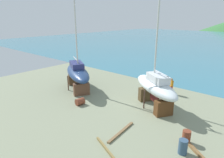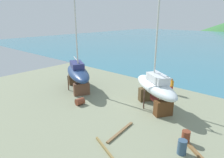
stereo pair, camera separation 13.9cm
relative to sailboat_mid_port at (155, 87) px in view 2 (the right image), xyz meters
The scene contains 11 objects.
ground_plane 4.19m from the sailboat_mid_port, 103.79° to the right, with size 40.55×40.55×0.00m, color gray.
sailboat_mid_port is the anchor object (origin of this frame).
sailboat_small_center 9.23m from the sailboat_mid_port, behind, with size 7.45×5.41×13.30m.
worker 4.25m from the sailboat_mid_port, 93.64° to the left, with size 0.49×0.46×1.79m.
barrel_tipped_left 5.69m from the sailboat_mid_port, 38.54° to the right, with size 0.54×0.54×0.89m, color brown.
barrel_blue_faded 12.26m from the sailboat_mid_port, behind, with size 0.52×0.52×0.86m, color brown.
barrel_tipped_right 6.65m from the sailboat_mid_port, 45.64° to the right, with size 0.54×0.54×0.95m, color #344E67.
barrel_rust_far 7.21m from the sailboat_mid_port, 143.37° to the right, with size 0.65×0.65×0.80m, color brown.
timber_long_aft 7.73m from the sailboat_mid_port, 84.36° to the right, with size 2.63×0.13×0.14m, color olive.
timber_long_fore 6.98m from the sailboat_mid_port, 37.86° to the right, with size 2.06×0.21×0.17m, color brown.
timber_short_cross 5.68m from the sailboat_mid_port, 86.88° to the right, with size 3.19×0.20×0.12m, color brown.
Camera 2 is at (8.79, -15.09, 7.99)m, focal length 31.06 mm.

